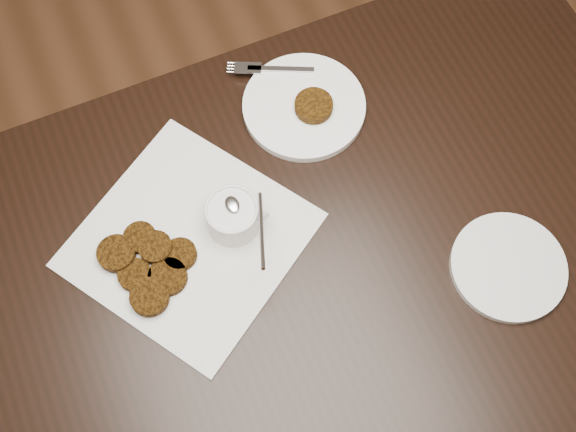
{
  "coord_description": "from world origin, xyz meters",
  "views": [
    {
      "loc": [
        -0.17,
        -0.33,
        1.84
      ],
      "look_at": [
        0.01,
        0.09,
        0.8
      ],
      "focal_mm": 45.3,
      "sensor_mm": 36.0,
      "label": 1
    }
  ],
  "objects": [
    {
      "name": "sauce_ramekin",
      "position": [
        -0.07,
        0.13,
        0.81
      ],
      "size": [
        0.14,
        0.14,
        0.12
      ],
      "primitive_type": null,
      "rotation": [
        0.0,
        0.0,
        -0.27
      ],
      "color": "silver",
      "rests_on": "napkin"
    },
    {
      "name": "plate_with_patty",
      "position": [
        0.13,
        0.29,
        0.77
      ],
      "size": [
        0.29,
        0.29,
        0.03
      ],
      "primitive_type": null,
      "rotation": [
        0.0,
        0.0,
        -0.44
      ],
      "color": "white",
      "rests_on": "table"
    },
    {
      "name": "floor",
      "position": [
        0.0,
        0.0,
        0.0
      ],
      "size": [
        4.0,
        4.0,
        0.0
      ],
      "primitive_type": "plane",
      "color": "brown",
      "rests_on": "ground"
    },
    {
      "name": "patty_cluster",
      "position": [
        -0.22,
        0.12,
        0.76
      ],
      "size": [
        0.25,
        0.25,
        0.02
      ],
      "primitive_type": null,
      "rotation": [
        0.0,
        0.0,
        -0.37
      ],
      "color": "#57340B",
      "rests_on": "napkin"
    },
    {
      "name": "napkin",
      "position": [
        -0.15,
        0.14,
        0.75
      ],
      "size": [
        0.45,
        0.45,
        0.0
      ],
      "primitive_type": "cube",
      "rotation": [
        0.0,
        0.0,
        0.57
      ],
      "color": "silver",
      "rests_on": "table"
    },
    {
      "name": "plate_empty",
      "position": [
        0.3,
        -0.11,
        0.76
      ],
      "size": [
        0.24,
        0.24,
        0.01
      ],
      "primitive_type": "cylinder",
      "rotation": [
        0.0,
        0.0,
        0.35
      ],
      "color": "silver",
      "rests_on": "table"
    },
    {
      "name": "table",
      "position": [
        0.03,
        0.04,
        0.38
      ],
      "size": [
        1.29,
        0.83,
        0.75
      ],
      "primitive_type": "cube",
      "color": "black",
      "rests_on": "floor"
    }
  ]
}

